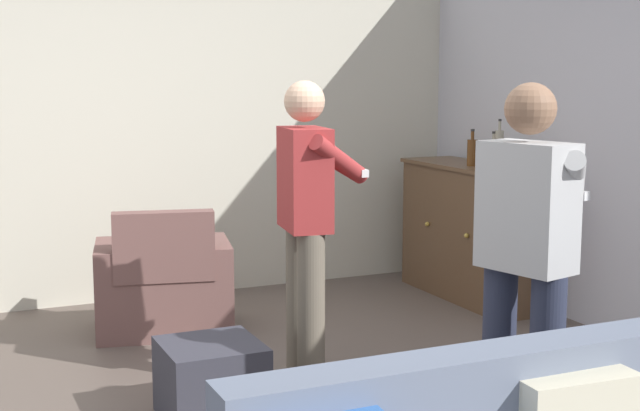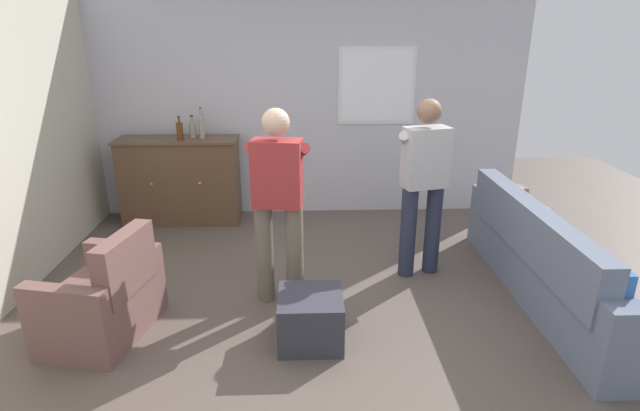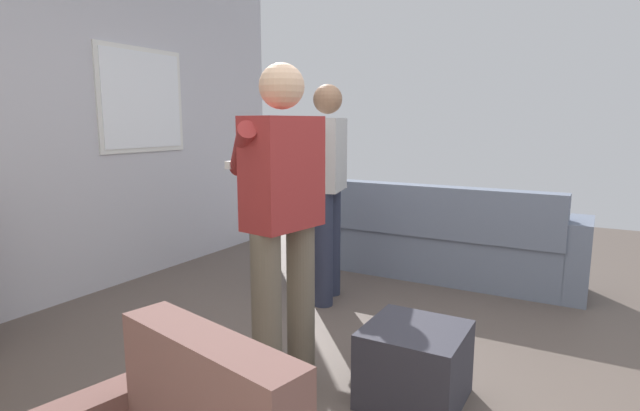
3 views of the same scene
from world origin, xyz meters
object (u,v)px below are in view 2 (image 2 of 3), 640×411
(ottoman, at_px, (310,318))
(bottle_wine_green, at_px, (202,126))
(armchair, at_px, (104,300))
(person_standing_right, at_px, (424,180))
(sideboard_cabinet, at_px, (181,181))
(person_standing_left, at_px, (278,199))
(couch, at_px, (544,262))
(bottle_liquor_amber, at_px, (180,131))
(bottle_spirits_clear, at_px, (192,129))

(ottoman, bearing_deg, bottle_wine_green, 115.36)
(armchair, xyz_separation_m, ottoman, (1.58, -0.16, -0.09))
(ottoman, relative_size, person_standing_right, 0.29)
(bottle_wine_green, xyz_separation_m, person_standing_right, (2.28, -1.46, -0.24))
(sideboard_cabinet, xyz_separation_m, person_standing_left, (1.27, -1.92, 0.42))
(bottle_wine_green, relative_size, person_standing_right, 0.21)
(couch, relative_size, bottle_wine_green, 7.32)
(bottle_liquor_amber, distance_m, person_standing_left, 2.23)
(sideboard_cabinet, xyz_separation_m, bottle_liquor_amber, (0.06, -0.06, 0.62))
(couch, relative_size, person_standing_left, 1.57)
(bottle_wine_green, bearing_deg, bottle_spirits_clear, 161.01)
(sideboard_cabinet, height_order, person_standing_right, person_standing_right)
(bottle_wine_green, xyz_separation_m, bottle_spirits_clear, (-0.12, 0.04, -0.04))
(bottle_wine_green, distance_m, bottle_spirits_clear, 0.13)
(armchair, relative_size, bottle_liquor_amber, 3.62)
(armchair, xyz_separation_m, person_standing_left, (1.33, 0.47, 0.65))
(bottle_spirits_clear, bearing_deg, couch, -30.87)
(bottle_spirits_clear, relative_size, ottoman, 0.54)
(couch, height_order, bottle_liquor_amber, bottle_liquor_amber)
(armchair, xyz_separation_m, bottle_liquor_amber, (0.13, 2.33, 0.85))
(bottle_spirits_clear, bearing_deg, bottle_liquor_amber, -137.45)
(ottoman, bearing_deg, person_standing_left, 111.53)
(bottle_liquor_amber, xyz_separation_m, person_standing_left, (1.21, -1.86, -0.20))
(bottle_liquor_amber, bearing_deg, sideboard_cabinet, 135.43)
(sideboard_cabinet, distance_m, bottle_liquor_amber, 0.62)
(armchair, relative_size, person_standing_right, 0.59)
(person_standing_left, relative_size, person_standing_right, 1.00)
(armchair, distance_m, bottle_wine_green, 2.58)
(armchair, relative_size, sideboard_cabinet, 0.70)
(armchair, height_order, ottoman, armchair)
(bottle_wine_green, distance_m, bottle_liquor_amber, 0.25)
(sideboard_cabinet, bearing_deg, couch, -28.92)
(bottle_spirits_clear, bearing_deg, person_standing_left, -61.22)
(bottle_spirits_clear, bearing_deg, person_standing_right, -32.13)
(sideboard_cabinet, height_order, person_standing_left, person_standing_left)
(bottle_spirits_clear, bearing_deg, bottle_wine_green, -18.99)
(person_standing_right, bearing_deg, couch, -27.63)
(couch, height_order, bottle_wine_green, bottle_wine_green)
(sideboard_cabinet, height_order, bottle_liquor_amber, bottle_liquor_amber)
(person_standing_left, height_order, person_standing_right, same)
(bottle_wine_green, bearing_deg, person_standing_left, -63.44)
(bottle_liquor_amber, bearing_deg, ottoman, -59.73)
(bottle_wine_green, bearing_deg, bottle_liquor_amber, -163.45)
(couch, xyz_separation_m, bottle_wine_green, (-3.26, 1.98, 0.84))
(bottle_wine_green, bearing_deg, armchair, -98.73)
(armchair, xyz_separation_m, person_standing_right, (2.65, 0.93, 0.65))
(armchair, xyz_separation_m, bottle_spirits_clear, (0.25, 2.44, 0.85))
(ottoman, distance_m, person_standing_left, 1.01)
(armchair, distance_m, bottle_spirits_clear, 2.59)
(bottle_spirits_clear, bearing_deg, armchair, -95.86)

